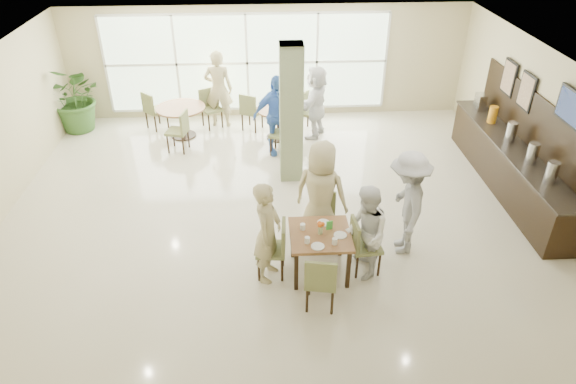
{
  "coord_description": "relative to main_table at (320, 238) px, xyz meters",
  "views": [
    {
      "loc": [
        -0.2,
        -8.15,
        5.44
      ],
      "look_at": [
        0.2,
        -1.2,
        1.1
      ],
      "focal_mm": 32.0,
      "sensor_mm": 36.0,
      "label": 1
    }
  ],
  "objects": [
    {
      "name": "ground",
      "position": [
        -0.66,
        1.86,
        -0.65
      ],
      "size": [
        10.0,
        10.0,
        0.0
      ],
      "primitive_type": "plane",
      "color": "beige",
      "rests_on": "ground"
    },
    {
      "name": "room_shell",
      "position": [
        -0.66,
        1.86,
        1.05
      ],
      "size": [
        10.0,
        10.0,
        10.0
      ],
      "color": "white",
      "rests_on": "ground"
    },
    {
      "name": "window_bank",
      "position": [
        -1.16,
        6.32,
        0.75
      ],
      "size": [
        7.0,
        0.04,
        7.0
      ],
      "color": "silver",
      "rests_on": "ground"
    },
    {
      "name": "column",
      "position": [
        -0.26,
        3.06,
        0.75
      ],
      "size": [
        0.45,
        0.45,
        2.8
      ],
      "primitive_type": "cube",
      "color": "#6E7A55",
      "rests_on": "ground"
    },
    {
      "name": "main_table",
      "position": [
        0.0,
        0.0,
        0.0
      ],
      "size": [
        0.94,
        0.94,
        0.75
      ],
      "color": "brown",
      "rests_on": "ground"
    },
    {
      "name": "round_table_left",
      "position": [
        -2.75,
        5.15,
        -0.07
      ],
      "size": [
        1.16,
        1.16,
        0.75
      ],
      "color": "brown",
      "rests_on": "ground"
    },
    {
      "name": "round_table_right",
      "position": [
        -0.43,
        4.93,
        -0.09
      ],
      "size": [
        1.04,
        1.04,
        0.75
      ],
      "color": "brown",
      "rests_on": "ground"
    },
    {
      "name": "chairs_main_table",
      "position": [
        -0.01,
        -0.0,
        -0.18
      ],
      "size": [
        1.98,
        2.04,
        0.95
      ],
      "color": "olive",
      "rests_on": "ground"
    },
    {
      "name": "chairs_table_left",
      "position": [
        -2.75,
        5.24,
        -0.18
      ],
      "size": [
        1.99,
        1.85,
        0.95
      ],
      "color": "olive",
      "rests_on": "ground"
    },
    {
      "name": "chairs_table_right",
      "position": [
        -0.38,
        4.95,
        -0.18
      ],
      "size": [
        2.05,
        1.92,
        0.95
      ],
      "color": "olive",
      "rests_on": "ground"
    },
    {
      "name": "tabletop_clutter",
      "position": [
        0.01,
        -0.05,
        0.16
      ],
      "size": [
        0.7,
        0.8,
        0.21
      ],
      "color": "white",
      "rests_on": "main_table"
    },
    {
      "name": "buffet_counter",
      "position": [
        4.04,
        2.37,
        -0.1
      ],
      "size": [
        0.64,
        4.7,
        1.95
      ],
      "color": "black",
      "rests_on": "ground"
    },
    {
      "name": "wall_tv",
      "position": [
        4.28,
        1.26,
        1.5
      ],
      "size": [
        0.06,
        1.0,
        0.58
      ],
      "color": "black",
      "rests_on": "ground"
    },
    {
      "name": "framed_art_a",
      "position": [
        4.29,
        2.86,
        1.2
      ],
      "size": [
        0.05,
        0.55,
        0.7
      ],
      "color": "black",
      "rests_on": "ground"
    },
    {
      "name": "framed_art_b",
      "position": [
        4.29,
        3.66,
        1.2
      ],
      "size": [
        0.05,
        0.55,
        0.7
      ],
      "color": "black",
      "rests_on": "ground"
    },
    {
      "name": "potted_plant",
      "position": [
        -5.28,
        5.67,
        0.18
      ],
      "size": [
        1.84,
        1.84,
        1.68
      ],
      "primitive_type": "imported",
      "rotation": [
        0.0,
        0.0,
        -0.25
      ],
      "color": "#345E25",
      "rests_on": "ground"
    },
    {
      "name": "teen_left",
      "position": [
        -0.81,
        -0.06,
        0.19
      ],
      "size": [
        0.57,
        0.71,
        1.69
      ],
      "primitive_type": "imported",
      "rotation": [
        0.0,
        0.0,
        1.26
      ],
      "color": "tan",
      "rests_on": "ground"
    },
    {
      "name": "teen_far",
      "position": [
        0.1,
        0.84,
        0.28
      ],
      "size": [
        1.04,
        0.84,
        1.87
      ],
      "primitive_type": "imported",
      "rotation": [
        0.0,
        0.0,
        2.71
      ],
      "color": "tan",
      "rests_on": "ground"
    },
    {
      "name": "teen_right",
      "position": [
        0.69,
        -0.08,
        0.13
      ],
      "size": [
        0.62,
        0.78,
        1.57
      ],
      "primitive_type": "imported",
      "rotation": [
        0.0,
        0.0,
        -1.54
      ],
      "color": "white",
      "rests_on": "ground"
    },
    {
      "name": "teen_standing",
      "position": [
        1.46,
        0.51,
        0.25
      ],
      "size": [
        0.8,
        1.24,
        1.82
      ],
      "primitive_type": "imported",
      "rotation": [
        0.0,
        0.0,
        -1.68
      ],
      "color": "#959698",
      "rests_on": "ground"
    },
    {
      "name": "adult_a",
      "position": [
        -0.52,
        4.17,
        0.25
      ],
      "size": [
        1.2,
        0.9,
        1.82
      ],
      "primitive_type": "imported",
      "rotation": [
        0.0,
        0.0,
        0.3
      ],
      "color": "#4476CE",
      "rests_on": "ground"
    },
    {
      "name": "adult_b",
      "position": [
        0.45,
        5.02,
        0.21
      ],
      "size": [
        1.3,
        1.74,
        1.73
      ],
      "primitive_type": "imported",
      "rotation": [
        0.0,
        0.0,
        -2.01
      ],
      "color": "white",
      "rests_on": "ground"
    },
    {
      "name": "adult_standing",
      "position": [
        -1.87,
        5.75,
        0.3
      ],
      "size": [
        0.74,
        0.53,
        1.91
      ],
      "primitive_type": "imported",
      "rotation": [
        0.0,
        0.0,
        3.04
      ],
      "color": "tan",
      "rests_on": "ground"
    }
  ]
}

